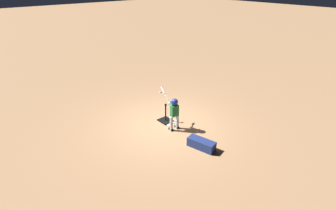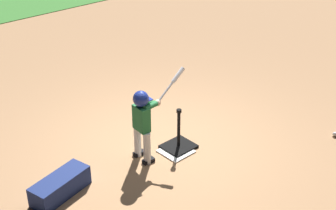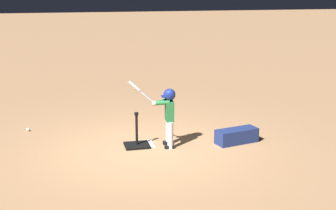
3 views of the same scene
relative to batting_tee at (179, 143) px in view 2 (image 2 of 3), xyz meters
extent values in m
plane|color=#AD7F56|center=(-0.12, 0.22, -0.08)|extent=(90.00, 90.00, 0.00)
cube|color=white|center=(-0.11, -0.06, -0.07)|extent=(0.44, 0.44, 0.02)
cube|color=black|center=(0.00, 0.00, -0.06)|extent=(0.47, 0.42, 0.04)
cylinder|color=black|center=(0.00, 0.00, 0.25)|extent=(0.05, 0.05, 0.58)
cylinder|color=black|center=(0.00, 0.00, 0.57)|extent=(0.08, 0.08, 0.05)
cylinder|color=silver|center=(-0.60, 0.26, 0.17)|extent=(0.12, 0.12, 0.51)
cube|color=black|center=(-0.58, 0.25, -0.05)|extent=(0.19, 0.11, 0.06)
cylinder|color=silver|center=(-0.62, 0.01, 0.17)|extent=(0.12, 0.12, 0.51)
cube|color=black|center=(-0.60, 0.01, -0.05)|extent=(0.19, 0.11, 0.06)
cube|color=#236B38|center=(-0.61, 0.13, 0.62)|extent=(0.17, 0.28, 0.38)
sphere|color=#DBB293|center=(-0.61, 0.13, 0.92)|extent=(0.19, 0.19, 0.19)
sphere|color=navy|center=(-0.61, 0.13, 0.93)|extent=(0.23, 0.23, 0.23)
cube|color=navy|center=(-0.51, 0.13, 0.90)|extent=(0.13, 0.18, 0.01)
cylinder|color=#236B38|center=(-0.46, 0.16, 0.79)|extent=(0.31, 0.19, 0.11)
cylinder|color=#236B38|center=(-0.47, 0.08, 0.79)|extent=(0.32, 0.14, 0.11)
sphere|color=#DBB293|center=(-0.33, 0.11, 0.78)|extent=(0.10, 0.10, 0.10)
cylinder|color=silver|center=(-0.10, 0.09, 0.98)|extent=(0.48, 0.07, 0.44)
cylinder|color=silver|center=(0.05, 0.08, 1.11)|extent=(0.24, 0.08, 0.22)
cylinder|color=black|center=(-0.34, 0.11, 0.76)|extent=(0.05, 0.05, 0.05)
sphere|color=white|center=(2.09, -1.45, -0.05)|extent=(0.07, 0.07, 0.07)
cube|color=navy|center=(-1.94, 0.23, 0.06)|extent=(0.89, 0.50, 0.28)
camera|label=1|loc=(-6.23, 5.21, 4.56)|focal=28.00mm
camera|label=2|loc=(-4.21, -4.38, 3.92)|focal=50.00mm
camera|label=3|loc=(1.33, 8.39, 2.93)|focal=50.00mm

